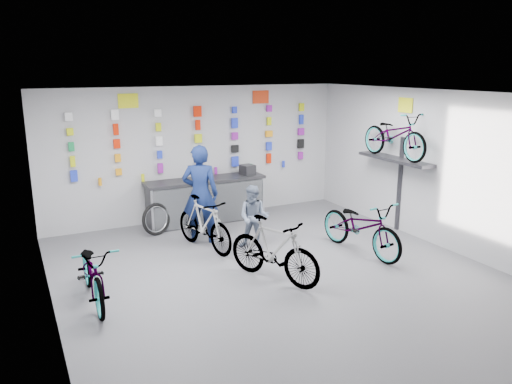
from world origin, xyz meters
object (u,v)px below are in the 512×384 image
counter (206,201)px  clerk (200,194)px  bike_center (274,250)px  bike_right (361,226)px  bike_left (93,272)px  customer (254,217)px  bike_service (204,224)px

counter → clerk: 1.38m
bike_center → bike_right: (2.06, 0.38, -0.01)m
bike_center → bike_left: bearing=144.3°
counter → bike_left: (-2.92, -2.97, -0.01)m
counter → customer: bearing=-83.6°
bike_center → clerk: size_ratio=0.90×
bike_right → customer: (-1.67, 1.13, 0.09)m
customer → bike_center: bearing=-66.6°
bike_right → bike_service: 2.96m
bike_center → bike_service: 1.94m
bike_left → bike_right: 4.82m
bike_service → customer: bearing=-36.7°
counter → bike_left: size_ratio=1.50×
bike_center → bike_right: 2.10m
bike_right → bike_service: size_ratio=1.17×
bike_left → clerk: 3.01m
bike_right → clerk: (-2.45, 1.94, 0.46)m
customer → bike_left: bearing=-124.4°
bike_center → clerk: bearing=74.5°
bike_center → clerk: (-0.39, 2.32, 0.45)m
bike_service → customer: (0.88, -0.36, 0.11)m
counter → bike_left: counter is taller
clerk → customer: clerk is taller
bike_center → bike_service: bearing=79.6°
bike_right → clerk: clerk is taller
bike_left → counter: bearing=45.9°
bike_center → bike_service: (-0.49, 1.88, -0.02)m
clerk → bike_service: bearing=105.5°
clerk → customer: size_ratio=1.59×
bike_service → clerk: (0.10, 0.44, 0.47)m
bike_center → bike_right: bearing=-14.5°
bike_service → customer: customer is taller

